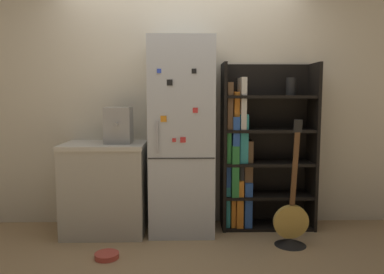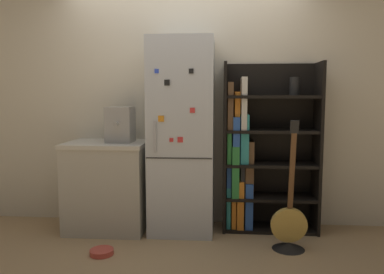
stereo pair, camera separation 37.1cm
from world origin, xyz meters
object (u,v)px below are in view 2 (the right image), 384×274
(espresso_machine, at_px, (120,125))
(guitar, at_px, (289,231))
(bookshelf, at_px, (256,155))
(pet_bowl, at_px, (102,252))
(refrigerator, at_px, (182,137))

(espresso_machine, relative_size, guitar, 0.30)
(bookshelf, relative_size, pet_bowl, 8.22)
(refrigerator, relative_size, espresso_machine, 5.42)
(guitar, relative_size, pet_bowl, 5.64)
(refrigerator, height_order, espresso_machine, refrigerator)
(guitar, xyz_separation_m, pet_bowl, (-1.64, -0.25, -0.14))
(guitar, bearing_deg, bookshelf, 115.35)
(refrigerator, bearing_deg, guitar, -22.27)
(espresso_machine, bearing_deg, pet_bowl, -90.94)
(bookshelf, xyz_separation_m, pet_bowl, (-1.38, -0.79, -0.74))
(refrigerator, height_order, guitar, refrigerator)
(refrigerator, distance_m, pet_bowl, 1.31)
(espresso_machine, bearing_deg, bookshelf, 5.99)
(bookshelf, distance_m, pet_bowl, 1.75)
(bookshelf, xyz_separation_m, espresso_machine, (-1.37, -0.14, 0.32))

